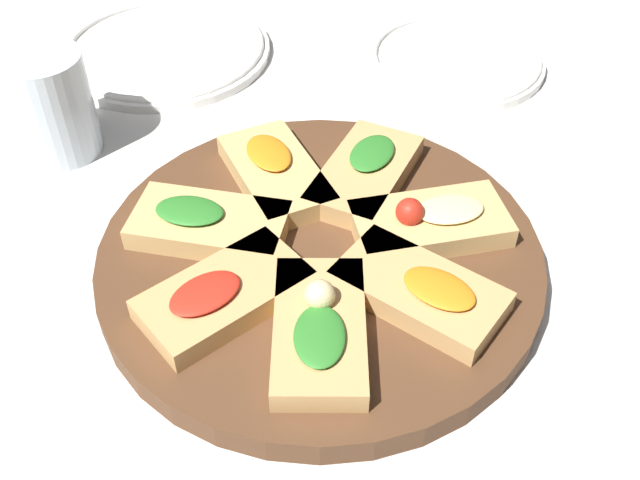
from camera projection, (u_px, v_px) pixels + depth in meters
name	position (u px, v px, depth m)	size (l,w,h in m)	color
ground_plane	(320.00, 268.00, 0.65)	(3.00, 3.00, 0.00)	silver
serving_board	(320.00, 258.00, 0.65)	(0.38, 0.38, 0.02)	#51331E
focaccia_slice_0	(223.00, 295.00, 0.59)	(0.14, 0.15, 0.03)	tan
focaccia_slice_1	(320.00, 328.00, 0.56)	(0.09, 0.14, 0.04)	tan
focaccia_slice_2	(421.00, 291.00, 0.59)	(0.15, 0.12, 0.03)	tan
focaccia_slice_3	(430.00, 222.00, 0.64)	(0.15, 0.12, 0.04)	tan
focaccia_slice_4	(365.00, 173.00, 0.69)	(0.10, 0.14, 0.03)	tan
focaccia_slice_5	(275.00, 172.00, 0.69)	(0.13, 0.15, 0.03)	tan
focaccia_slice_6	(208.00, 223.00, 0.64)	(0.13, 0.07, 0.03)	tan
plate_left	(165.00, 49.00, 0.91)	(0.25, 0.25, 0.02)	white
plate_right	(455.00, 59.00, 0.89)	(0.21, 0.21, 0.02)	white
water_glass	(51.00, 105.00, 0.74)	(0.08, 0.08, 0.11)	silver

